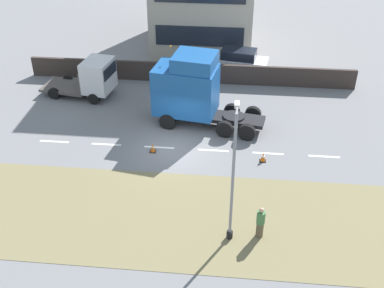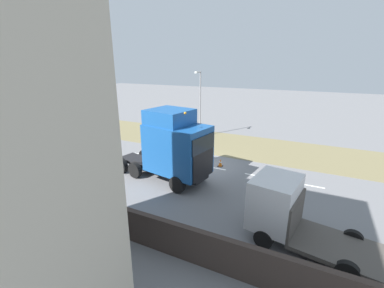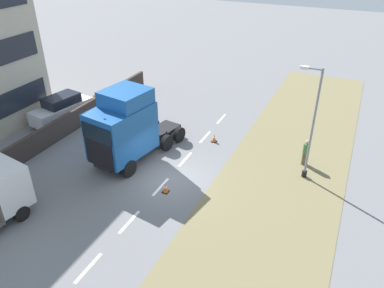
# 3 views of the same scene
# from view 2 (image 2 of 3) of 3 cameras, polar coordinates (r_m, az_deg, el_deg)

# --- Properties ---
(ground_plane) EXTENTS (120.00, 120.00, 0.00)m
(ground_plane) POSITION_cam_2_polar(r_m,az_deg,el_deg) (19.24, 2.42, -4.85)
(ground_plane) COLOR slate
(ground_plane) RESTS_ON ground
(grass_verge) EXTENTS (7.00, 44.00, 0.01)m
(grass_verge) POSITION_cam_2_polar(r_m,az_deg,el_deg) (24.53, 8.10, 0.04)
(grass_verge) COLOR olive
(grass_verge) RESTS_ON ground
(lane_markings) EXTENTS (0.16, 17.80, 0.00)m
(lane_markings) POSITION_cam_2_polar(r_m,az_deg,el_deg) (19.51, 0.53, -4.50)
(lane_markings) COLOR white
(lane_markings) RESTS_ON ground
(boundary_wall) EXTENTS (0.25, 24.00, 1.47)m
(boundary_wall) POSITION_cam_2_polar(r_m,az_deg,el_deg) (12.15, -15.71, -16.13)
(boundary_wall) COLOR #382D28
(boundary_wall) RESTS_ON ground
(lorry_cab) EXTENTS (3.58, 7.14, 4.79)m
(lorry_cab) POSITION_cam_2_polar(r_m,az_deg,el_deg) (16.07, -4.04, -0.61)
(lorry_cab) COLOR black
(lorry_cab) RESTS_ON ground
(flatbed_truck) EXTENTS (3.06, 5.35, 2.74)m
(flatbed_truck) POSITION_cam_2_polar(r_m,az_deg,el_deg) (11.88, 19.75, -13.38)
(flatbed_truck) COLOR silver
(flatbed_truck) RESTS_ON ground
(parked_car) EXTENTS (2.52, 4.87, 1.99)m
(parked_car) POSITION_cam_2_polar(r_m,az_deg,el_deg) (13.53, -32.25, -13.54)
(parked_car) COLOR silver
(parked_car) RESTS_ON ground
(lamp_post) EXTENTS (1.26, 0.29, 6.58)m
(lamp_post) POSITION_cam_2_polar(r_m,az_deg,el_deg) (25.99, 1.73, 8.21)
(lamp_post) COLOR black
(lamp_post) RESTS_ON ground
(pedestrian) EXTENTS (0.39, 0.39, 1.67)m
(pedestrian) POSITION_cam_2_polar(r_m,az_deg,el_deg) (26.90, -1.10, 3.58)
(pedestrian) COLOR brown
(pedestrian) RESTS_ON ground
(traffic_cone_lead) EXTENTS (0.36, 0.36, 0.58)m
(traffic_cone_lead) POSITION_cam_2_polar(r_m,az_deg,el_deg) (19.15, 6.31, -4.15)
(traffic_cone_lead) COLOR black
(traffic_cone_lead) RESTS_ON ground
(traffic_cone_trailing) EXTENTS (0.36, 0.36, 0.58)m
(traffic_cone_trailing) POSITION_cam_2_polar(r_m,az_deg,el_deg) (22.21, -8.99, -1.14)
(traffic_cone_trailing) COLOR black
(traffic_cone_trailing) RESTS_ON ground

